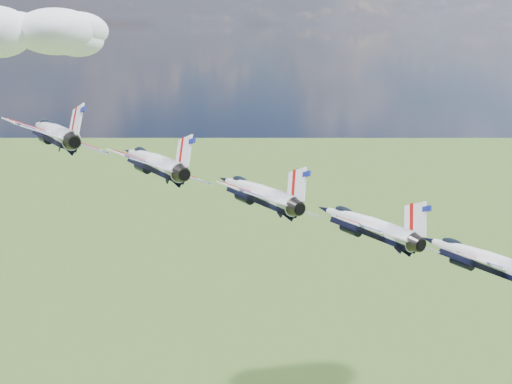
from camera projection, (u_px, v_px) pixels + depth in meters
cloud_far at (29, 41)px, 253.36m from camera, size 52.39×41.16×20.58m
jet_0 at (53, 132)px, 69.96m from camera, size 13.27×16.89×8.54m
jet_1 at (152, 161)px, 68.43m from camera, size 13.27×16.89×8.54m
jet_2 at (256, 192)px, 66.90m from camera, size 13.27×16.89×8.54m
jet_3 at (365, 224)px, 65.38m from camera, size 13.27×16.89×8.54m
jet_4 at (479, 258)px, 63.85m from camera, size 13.27×16.89×8.54m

